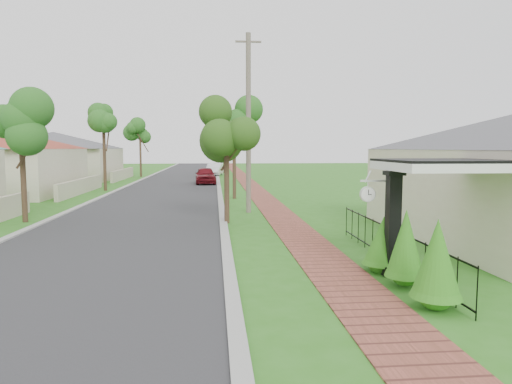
{
  "coord_description": "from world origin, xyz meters",
  "views": [
    {
      "loc": [
        0.31,
        -11.43,
        3.05
      ],
      "look_at": [
        1.77,
        4.56,
        1.5
      ],
      "focal_mm": 32.0,
      "sensor_mm": 36.0,
      "label": 1
    }
  ],
  "objects_px": {
    "parked_car_white": "(215,169)",
    "utility_pole": "(248,123)",
    "near_tree": "(226,131)",
    "station_clock": "(368,193)",
    "parked_car_red": "(205,176)",
    "porch_post": "(393,229)"
  },
  "relations": [
    {
      "from": "parked_car_white",
      "to": "utility_pole",
      "type": "relative_size",
      "value": 0.51
    },
    {
      "from": "parked_car_white",
      "to": "utility_pole",
      "type": "xyz_separation_m",
      "value": [
        1.59,
        -29.44,
        3.52
      ]
    },
    {
      "from": "porch_post",
      "to": "near_tree",
      "type": "bearing_deg",
      "value": 115.11
    },
    {
      "from": "utility_pole",
      "to": "parked_car_red",
      "type": "bearing_deg",
      "value": 97.64
    },
    {
      "from": "near_tree",
      "to": "station_clock",
      "type": "xyz_separation_m",
      "value": [
        3.26,
        -7.6,
        -1.78
      ]
    },
    {
      "from": "parked_car_white",
      "to": "station_clock",
      "type": "relative_size",
      "value": 6.56
    },
    {
      "from": "near_tree",
      "to": "utility_pole",
      "type": "height_order",
      "value": "utility_pole"
    },
    {
      "from": "station_clock",
      "to": "near_tree",
      "type": "bearing_deg",
      "value": 113.23
    },
    {
      "from": "utility_pole",
      "to": "station_clock",
      "type": "distance_m",
      "value": 11.05
    },
    {
      "from": "parked_car_red",
      "to": "utility_pole",
      "type": "height_order",
      "value": "utility_pole"
    },
    {
      "from": "parked_car_white",
      "to": "utility_pole",
      "type": "height_order",
      "value": "utility_pole"
    },
    {
      "from": "parked_car_red",
      "to": "near_tree",
      "type": "distance_m",
      "value": 20.92
    },
    {
      "from": "porch_post",
      "to": "utility_pole",
      "type": "distance_m",
      "value": 11.73
    },
    {
      "from": "parked_car_red",
      "to": "utility_pole",
      "type": "distance_m",
      "value": 18.16
    },
    {
      "from": "porch_post",
      "to": "utility_pole",
      "type": "bearing_deg",
      "value": 103.49
    },
    {
      "from": "near_tree",
      "to": "parked_car_white",
      "type": "bearing_deg",
      "value": 90.84
    },
    {
      "from": "parked_car_white",
      "to": "station_clock",
      "type": "bearing_deg",
      "value": -77.27
    },
    {
      "from": "near_tree",
      "to": "utility_pole",
      "type": "xyz_separation_m",
      "value": [
        1.11,
        3.0,
        0.48
      ]
    },
    {
      "from": "porch_post",
      "to": "parked_car_red",
      "type": "distance_m",
      "value": 29.1
    },
    {
      "from": "near_tree",
      "to": "utility_pole",
      "type": "bearing_deg",
      "value": 69.69
    },
    {
      "from": "parked_car_red",
      "to": "near_tree",
      "type": "xyz_separation_m",
      "value": [
        1.26,
        -20.66,
        3.02
      ]
    },
    {
      "from": "porch_post",
      "to": "parked_car_red",
      "type": "xyz_separation_m",
      "value": [
        -5.01,
        28.66,
        -0.41
      ]
    }
  ]
}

